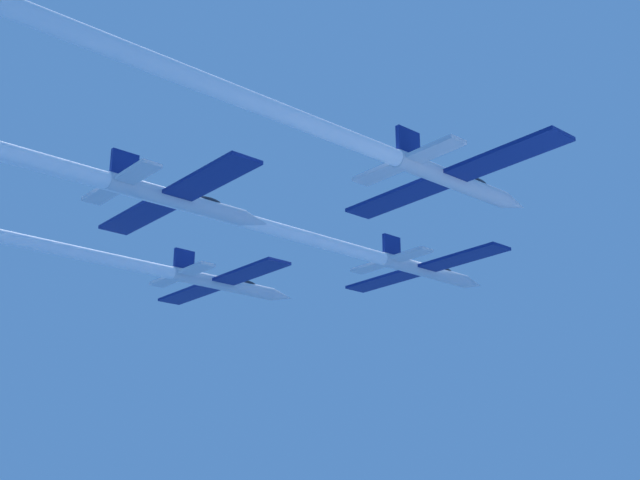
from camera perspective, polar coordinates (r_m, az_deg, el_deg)
jet_lead at (r=65.33m, az=-0.43°, el=0.05°), size 17.84×50.43×2.95m
jet_left_wing at (r=69.38m, az=-14.31°, el=-1.37°), size 17.84×45.35×2.95m
jet_right_wing at (r=45.67m, az=-3.58°, el=9.23°), size 17.84×55.55×2.95m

